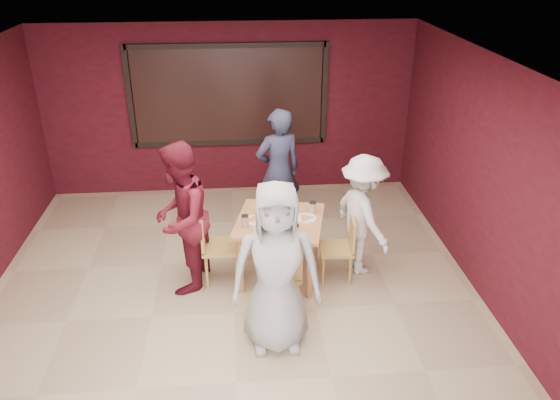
{
  "coord_description": "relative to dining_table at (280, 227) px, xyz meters",
  "views": [
    {
      "loc": [
        0.09,
        -5.19,
        3.99
      ],
      "look_at": [
        0.6,
        0.73,
        1.09
      ],
      "focal_mm": 35.0,
      "sensor_mm": 36.0,
      "label": 1
    }
  ],
  "objects": [
    {
      "name": "diner_front",
      "position": [
        -0.15,
        -1.27,
        0.23
      ],
      "size": [
        0.93,
        0.61,
        1.89
      ],
      "primitive_type": "imported",
      "rotation": [
        0.0,
        0.0,
        -0.01
      ],
      "color": "#A2A2A2",
      "rests_on": "floor"
    },
    {
      "name": "diner_right",
      "position": [
        1.06,
        0.07,
        0.08
      ],
      "size": [
        0.92,
        1.17,
        1.59
      ],
      "primitive_type": "imported",
      "rotation": [
        0.0,
        0.0,
        1.94
      ],
      "color": "silver",
      "rests_on": "floor"
    },
    {
      "name": "diner_left",
      "position": [
        -1.2,
        -0.09,
        0.22
      ],
      "size": [
        0.89,
        1.05,
        1.88
      ],
      "primitive_type": "imported",
      "rotation": [
        0.0,
        0.0,
        -1.79
      ],
      "color": "maroon",
      "rests_on": "floor"
    },
    {
      "name": "diner_back",
      "position": [
        0.09,
        1.28,
        0.21
      ],
      "size": [
        0.78,
        0.62,
        1.85
      ],
      "primitive_type": "imported",
      "rotation": [
        0.0,
        0.0,
        3.44
      ],
      "color": "#2E3452",
      "rests_on": "floor"
    },
    {
      "name": "chair_front",
      "position": [
        -0.04,
        -0.71,
        -0.18
      ],
      "size": [
        0.48,
        0.48,
        0.95
      ],
      "color": "#B08B44",
      "rests_on": "floor"
    },
    {
      "name": "window_blinds",
      "position": [
        -0.59,
        2.72,
        0.93
      ],
      "size": [
        3.0,
        0.02,
        1.5
      ],
      "primitive_type": "cube",
      "color": "black"
    },
    {
      "name": "dining_table",
      "position": [
        0.0,
        0.0,
        0.0
      ],
      "size": [
        1.25,
        1.25,
        0.97
      ],
      "color": "tan",
      "rests_on": "floor"
    },
    {
      "name": "floor",
      "position": [
        -0.59,
        -0.73,
        -0.72
      ],
      "size": [
        7.0,
        7.0,
        0.0
      ],
      "primitive_type": "plane",
      "color": "tan",
      "rests_on": "ground"
    },
    {
      "name": "chair_back",
      "position": [
        0.06,
        0.78,
        -0.21
      ],
      "size": [
        0.44,
        0.44,
        0.89
      ],
      "color": "#B08B44",
      "rests_on": "floor"
    },
    {
      "name": "chair_right",
      "position": [
        0.78,
        -0.1,
        -0.23
      ],
      "size": [
        0.45,
        0.45,
        0.86
      ],
      "color": "#B08B44",
      "rests_on": "floor"
    },
    {
      "name": "chair_left",
      "position": [
        -0.81,
        -0.01,
        -0.17
      ],
      "size": [
        0.47,
        0.47,
        0.97
      ],
      "color": "#B08B44",
      "rests_on": "floor"
    }
  ]
}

